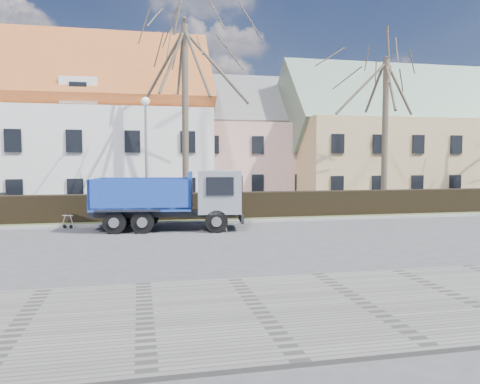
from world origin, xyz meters
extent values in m
plane|color=#434245|center=(0.00, 0.00, 0.00)|extent=(120.00, 120.00, 0.00)
cube|color=slate|center=(0.00, -8.50, 0.04)|extent=(80.00, 5.00, 0.08)
cube|color=gray|center=(0.00, 4.60, 0.06)|extent=(80.00, 0.30, 0.12)
cube|color=#444F2C|center=(0.00, 6.20, 0.05)|extent=(80.00, 3.00, 0.10)
cube|color=black|center=(0.00, 6.00, 0.65)|extent=(60.00, 0.90, 1.30)
imported|color=black|center=(16.63, 10.59, 0.55)|extent=(4.08, 2.98, 1.10)
camera|label=1|loc=(-4.51, -17.31, 3.05)|focal=35.00mm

